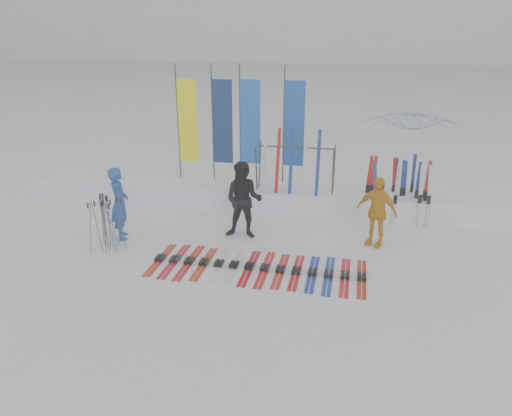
% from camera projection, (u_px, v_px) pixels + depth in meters
% --- Properties ---
extents(ground, '(120.00, 120.00, 0.00)m').
position_uv_depth(ground, '(230.00, 282.00, 9.83)').
color(ground, white).
rests_on(ground, ground).
extents(snow_bank, '(14.00, 1.60, 0.60)m').
position_uv_depth(snow_bank, '(270.00, 195.00, 13.96)').
color(snow_bank, white).
rests_on(snow_bank, ground).
extents(person_blue, '(0.66, 0.75, 1.73)m').
position_uv_depth(person_blue, '(119.00, 203.00, 11.60)').
color(person_blue, '#1A459D').
rests_on(person_blue, ground).
extents(person_black, '(0.91, 0.72, 1.84)m').
position_uv_depth(person_black, '(244.00, 200.00, 11.64)').
color(person_black, black).
rests_on(person_black, ground).
extents(person_yellow, '(1.03, 0.77, 1.63)m').
position_uv_depth(person_yellow, '(376.00, 211.00, 11.24)').
color(person_yellow, orange).
rests_on(person_yellow, ground).
extents(tent_canopy, '(3.68, 3.71, 2.58)m').
position_uv_depth(tent_canopy, '(408.00, 155.00, 14.22)').
color(tent_canopy, white).
rests_on(tent_canopy, ground).
extents(ski_row, '(4.44, 1.70, 0.07)m').
position_uv_depth(ski_row, '(257.00, 268.00, 10.35)').
color(ski_row, red).
rests_on(ski_row, ground).
extents(pole_cluster, '(0.66, 0.60, 1.25)m').
position_uv_depth(pole_cluster, '(107.00, 223.00, 11.13)').
color(pole_cluster, '#595B60').
rests_on(pole_cluster, ground).
extents(feather_flags, '(3.54, 0.19, 3.20)m').
position_uv_depth(feather_flags, '(237.00, 123.00, 13.68)').
color(feather_flags, '#383A3F').
rests_on(feather_flags, ground).
extents(ski_rack, '(2.04, 0.80, 1.23)m').
position_uv_depth(ski_rack, '(295.00, 162.00, 13.08)').
color(ski_rack, '#383A3F').
rests_on(ski_rack, ground).
extents(upright_skis, '(1.57, 1.10, 1.67)m').
position_uv_depth(upright_skis, '(397.00, 189.00, 12.84)').
color(upright_skis, silver).
rests_on(upright_skis, ground).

